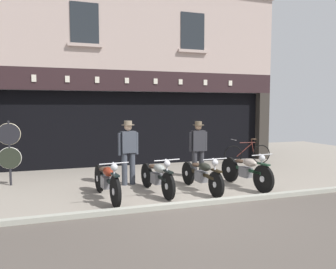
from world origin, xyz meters
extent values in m
cube|color=gray|center=(0.00, 5.00, -0.04)|extent=(22.41, 10.00, 0.08)
cube|color=#A1A193|center=(0.00, 0.08, 0.01)|extent=(22.41, 0.16, 0.18)
cube|color=black|center=(0.00, 7.30, 1.30)|extent=(9.57, 4.00, 2.60)
cube|color=#332D28|center=(4.98, 5.18, 1.30)|extent=(0.44, 0.36, 2.60)
cube|color=#23282D|center=(0.00, 5.55, 1.43)|extent=(9.16, 0.03, 2.18)
cube|color=black|center=(0.00, 5.12, 2.95)|extent=(10.41, 0.24, 0.70)
cube|color=silver|center=(-3.41, 4.99, 2.95)|extent=(0.14, 0.03, 0.22)
cube|color=silver|center=(-2.42, 4.99, 2.95)|extent=(0.14, 0.03, 0.20)
cube|color=silver|center=(-1.48, 4.99, 2.95)|extent=(0.14, 0.03, 0.20)
cube|color=silver|center=(-0.49, 4.99, 2.95)|extent=(0.14, 0.03, 0.18)
cube|color=silver|center=(0.52, 4.99, 2.95)|extent=(0.14, 0.03, 0.19)
cube|color=silver|center=(1.44, 4.99, 2.95)|extent=(0.14, 0.03, 0.18)
cube|color=silver|center=(2.41, 4.99, 2.95)|extent=(0.14, 0.03, 0.20)
cube|color=silver|center=(3.44, 4.99, 2.95)|extent=(0.14, 0.03, 0.19)
cube|color=#B9A298|center=(0.00, 5.20, 4.74)|extent=(10.41, 0.40, 2.89)
cube|color=#23282D|center=(-1.85, 4.99, 4.74)|extent=(0.90, 0.02, 1.30)
cube|color=#B9A298|center=(-1.85, 4.95, 4.04)|extent=(1.10, 0.12, 0.10)
cube|color=#23282D|center=(1.90, 4.99, 4.74)|extent=(0.90, 0.02, 1.30)
cube|color=#B9A298|center=(1.90, 4.95, 4.04)|extent=(1.10, 0.12, 0.10)
cylinder|color=black|center=(-1.68, 0.50, 0.33)|extent=(0.14, 0.66, 0.66)
cylinder|color=silver|center=(-1.68, 0.50, 0.33)|extent=(0.12, 0.16, 0.15)
cylinder|color=black|center=(-1.84, 1.91, 0.33)|extent=(0.15, 0.66, 0.66)
cylinder|color=silver|center=(-1.84, 1.91, 0.33)|extent=(0.13, 0.16, 0.15)
cube|color=black|center=(-1.76, 1.21, 0.45)|extent=(0.21, 1.30, 0.07)
cube|color=slate|center=(-1.76, 1.21, 0.38)|extent=(0.23, 0.34, 0.26)
ellipsoid|color=maroon|center=(-1.74, 1.04, 0.65)|extent=(0.27, 0.48, 0.20)
ellipsoid|color=#38281E|center=(-1.79, 1.46, 0.63)|extent=(0.23, 0.32, 0.10)
cube|color=black|center=(-1.68, 0.50, 0.68)|extent=(0.14, 0.37, 0.04)
sphere|color=silver|center=(-1.69, 0.56, 0.83)|extent=(0.15, 0.15, 0.15)
cylinder|color=silver|center=(-1.69, 0.56, 0.91)|extent=(0.62, 0.09, 0.02)
cylinder|color=silver|center=(-1.69, 0.54, 0.62)|extent=(0.06, 0.23, 0.62)
cylinder|color=black|center=(-0.48, 0.68, 0.31)|extent=(0.14, 0.62, 0.62)
cylinder|color=silver|center=(-0.48, 0.68, 0.31)|extent=(0.11, 0.15, 0.14)
cylinder|color=black|center=(-0.62, 1.98, 0.31)|extent=(0.15, 0.63, 0.62)
cylinder|color=silver|center=(-0.62, 1.98, 0.31)|extent=(0.12, 0.15, 0.14)
cube|color=black|center=(-0.55, 1.33, 0.43)|extent=(0.20, 1.21, 0.07)
cube|color=slate|center=(-0.55, 1.33, 0.36)|extent=(0.23, 0.34, 0.26)
ellipsoid|color=gray|center=(-0.53, 1.17, 0.63)|extent=(0.27, 0.48, 0.20)
ellipsoid|color=#38281E|center=(-0.57, 1.56, 0.61)|extent=(0.23, 0.32, 0.10)
cube|color=black|center=(-0.48, 0.68, 0.64)|extent=(0.14, 0.37, 0.04)
sphere|color=silver|center=(-0.48, 0.74, 0.81)|extent=(0.15, 0.15, 0.15)
cylinder|color=silver|center=(-0.48, 0.74, 0.89)|extent=(0.62, 0.09, 0.02)
cylinder|color=silver|center=(-0.48, 0.72, 0.60)|extent=(0.06, 0.23, 0.62)
cylinder|color=black|center=(0.63, 0.52, 0.30)|extent=(0.12, 0.60, 0.60)
cylinder|color=silver|center=(0.63, 0.52, 0.30)|extent=(0.11, 0.14, 0.13)
cylinder|color=black|center=(0.51, 1.93, 0.30)|extent=(0.13, 0.61, 0.60)
cylinder|color=silver|center=(0.51, 1.93, 0.30)|extent=(0.12, 0.14, 0.13)
cube|color=black|center=(0.57, 1.22, 0.42)|extent=(0.18, 1.31, 0.07)
cube|color=slate|center=(0.57, 1.22, 0.35)|extent=(0.23, 0.34, 0.26)
ellipsoid|color=black|center=(0.58, 1.05, 0.62)|extent=(0.26, 0.48, 0.20)
ellipsoid|color=#38281E|center=(0.55, 1.48, 0.60)|extent=(0.22, 0.32, 0.10)
cube|color=black|center=(0.63, 0.52, 0.62)|extent=(0.13, 0.37, 0.04)
sphere|color=silver|center=(0.62, 0.58, 0.80)|extent=(0.15, 0.15, 0.15)
cylinder|color=silver|center=(0.62, 0.58, 0.88)|extent=(0.62, 0.08, 0.02)
cylinder|color=silver|center=(0.63, 0.56, 0.59)|extent=(0.06, 0.27, 0.61)
cylinder|color=black|center=(1.89, 0.52, 0.34)|extent=(0.15, 0.68, 0.68)
cylinder|color=silver|center=(1.89, 0.52, 0.34)|extent=(0.12, 0.16, 0.15)
cylinder|color=black|center=(1.72, 1.85, 0.34)|extent=(0.16, 0.68, 0.68)
cylinder|color=silver|center=(1.72, 1.85, 0.34)|extent=(0.13, 0.16, 0.15)
cube|color=#1A3826|center=(1.81, 1.19, 0.46)|extent=(0.22, 1.23, 0.07)
cube|color=slate|center=(1.81, 1.19, 0.39)|extent=(0.24, 0.34, 0.26)
ellipsoid|color=#A9998C|center=(1.83, 1.03, 0.66)|extent=(0.28, 0.48, 0.20)
ellipsoid|color=#38281E|center=(1.78, 1.43, 0.64)|extent=(0.24, 0.32, 0.10)
cube|color=#1A3826|center=(1.89, 0.52, 0.70)|extent=(0.14, 0.37, 0.04)
sphere|color=silver|center=(1.89, 0.58, 0.84)|extent=(0.15, 0.15, 0.15)
cylinder|color=silver|center=(1.89, 0.58, 0.92)|extent=(0.62, 0.10, 0.02)
cylinder|color=silver|center=(1.89, 0.56, 0.63)|extent=(0.07, 0.26, 0.61)
cylinder|color=#3D424C|center=(-0.90, 2.42, 0.44)|extent=(0.15, 0.15, 0.88)
cylinder|color=#3D424C|center=(-1.12, 2.39, 0.44)|extent=(0.15, 0.15, 0.88)
cube|color=#3D424C|center=(-1.01, 2.40, 1.15)|extent=(0.41, 0.27, 0.57)
cube|color=silver|center=(-1.02, 2.52, 1.21)|extent=(0.14, 0.04, 0.32)
cube|color=navy|center=(-1.02, 2.53, 1.20)|extent=(0.05, 0.02, 0.30)
cylinder|color=#3D424C|center=(-0.77, 2.43, 1.10)|extent=(0.09, 0.09, 0.59)
cylinder|color=#3D424C|center=(-1.24, 2.37, 1.10)|extent=(0.09, 0.09, 0.59)
sphere|color=beige|center=(-1.01, 2.40, 1.54)|extent=(0.20, 0.20, 0.20)
cylinder|color=#7F705B|center=(-1.01, 2.40, 1.60)|extent=(0.34, 0.34, 0.01)
cylinder|color=#7F705B|center=(-1.01, 2.40, 1.65)|extent=(0.21, 0.21, 0.11)
cylinder|color=#2D2D33|center=(1.24, 2.68, 0.40)|extent=(0.15, 0.15, 0.80)
cylinder|color=#2D2D33|center=(1.02, 2.69, 0.40)|extent=(0.15, 0.15, 0.80)
cube|color=#2D2D33|center=(1.13, 2.69, 1.08)|extent=(0.39, 0.23, 0.60)
cube|color=silver|center=(1.13, 2.80, 1.15)|extent=(0.14, 0.02, 0.33)
cube|color=brown|center=(1.13, 2.81, 1.14)|extent=(0.05, 0.01, 0.31)
cylinder|color=#2D2D33|center=(1.37, 2.68, 1.05)|extent=(0.09, 0.09, 0.57)
cylinder|color=#2D2D33|center=(0.90, 2.69, 1.05)|extent=(0.09, 0.09, 0.57)
sphere|color=tan|center=(1.13, 2.69, 1.49)|extent=(0.20, 0.20, 0.20)
cylinder|color=brown|center=(1.13, 2.69, 1.54)|extent=(0.33, 0.33, 0.01)
cylinder|color=brown|center=(1.13, 2.69, 1.59)|extent=(0.21, 0.21, 0.11)
cylinder|color=#232328|center=(-3.98, 3.32, 0.85)|extent=(0.06, 0.06, 1.71)
cylinder|color=black|center=(-3.98, 3.30, 1.36)|extent=(0.55, 0.03, 0.55)
torus|color=beige|center=(-3.98, 3.32, 1.36)|extent=(0.58, 0.04, 0.58)
cylinder|color=#23281E|center=(-3.98, 3.30, 0.73)|extent=(0.55, 0.03, 0.55)
torus|color=silver|center=(-3.98, 3.32, 0.73)|extent=(0.58, 0.04, 0.58)
cube|color=beige|center=(1.79, 5.40, 1.64)|extent=(0.74, 0.02, 0.98)
cube|color=#1E3323|center=(1.79, 5.39, 2.03)|extent=(0.74, 0.01, 0.20)
torus|color=black|center=(3.25, 4.36, 0.33)|extent=(0.69, 0.12, 0.69)
torus|color=black|center=(4.34, 4.22, 0.33)|extent=(0.69, 0.12, 0.69)
cylinder|color=#4C1E19|center=(3.69, 4.30, 0.51)|extent=(0.62, 0.11, 0.51)
cylinder|color=#4C1E19|center=(3.80, 4.29, 0.77)|extent=(0.60, 0.11, 0.03)
cylinder|color=#4C1E19|center=(3.99, 4.27, 0.63)|extent=(0.13, 0.05, 0.52)
ellipsoid|color=#332319|center=(4.03, 4.26, 0.89)|extent=(0.25, 0.15, 0.06)
cylinder|color=silver|center=(3.25, 4.36, 0.89)|extent=(0.08, 0.50, 0.02)
camera|label=1|loc=(-2.82, -6.26, 2.09)|focal=35.83mm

